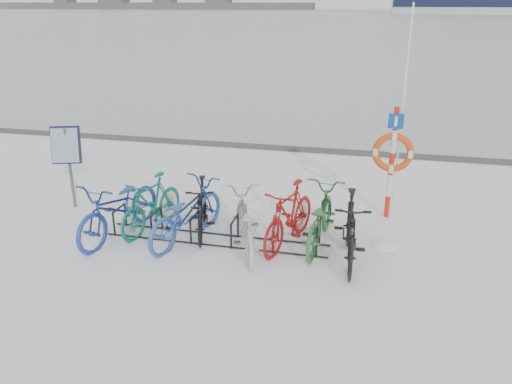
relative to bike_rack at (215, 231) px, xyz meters
name	(u,v)px	position (x,y,z in m)	size (l,w,h in m)	color
ground	(215,240)	(0.00, 0.00, -0.18)	(900.00, 900.00, 0.00)	white
ice_sheet	(371,16)	(0.00, 155.00, -0.17)	(400.00, 298.00, 0.02)	#A7B4BD
quay_edge	(278,148)	(0.00, 5.90, -0.13)	(400.00, 0.25, 0.10)	#3F3F42
bike_rack	(215,231)	(0.00, 0.00, 0.00)	(4.00, 0.48, 0.46)	black
info_board	(67,150)	(-3.25, 0.81, 1.03)	(0.60, 0.38, 1.67)	#595B5E
lifebuoy_station	(393,153)	(2.94, 1.70, 1.13)	(0.75, 0.22, 3.91)	red
shoreline	(144,4)	(-122.02, 260.00, 2.61)	(180.00, 12.00, 9.50)	#4A4A4A
bike_0	(119,206)	(-1.69, -0.16, 0.38)	(0.75, 2.14, 1.12)	#233A96
bike_1	(152,202)	(-1.26, 0.22, 0.34)	(0.49, 1.73, 1.04)	#126858
bike_2	(186,211)	(-0.50, -0.03, 0.35)	(0.70, 2.02, 1.06)	#2A53A1
bike_3	(202,206)	(-0.32, 0.29, 0.33)	(0.48, 1.69, 1.01)	black
bike_4	(244,221)	(0.58, -0.17, 0.33)	(0.67, 1.94, 1.02)	#B4B8BD
bike_5	(289,214)	(1.27, 0.19, 0.37)	(0.52, 1.84, 1.11)	#A11412
bike_6	(319,215)	(1.77, 0.34, 0.33)	(0.68, 1.94, 1.02)	#2E6938
bike_7	(350,227)	(2.32, -0.15, 0.39)	(0.53, 1.89, 1.14)	black
snow_drifts	(216,235)	(-0.05, 0.20, -0.18)	(5.38, 1.81, 0.20)	white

